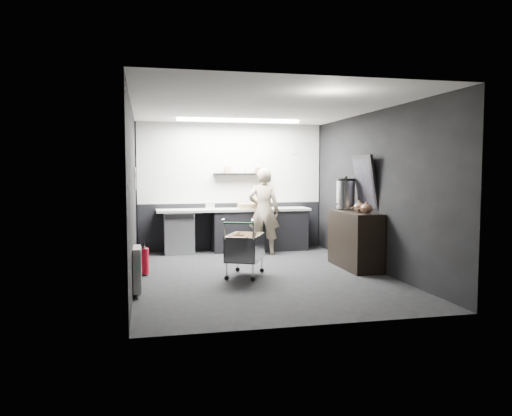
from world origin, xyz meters
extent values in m
plane|color=black|center=(0.00, 0.00, 0.00)|extent=(5.50, 5.50, 0.00)
plane|color=white|center=(0.00, 0.00, 2.70)|extent=(5.50, 5.50, 0.00)
plane|color=black|center=(0.00, 2.75, 1.35)|extent=(5.50, 0.00, 5.50)
plane|color=black|center=(0.00, -2.75, 1.35)|extent=(5.50, 0.00, 5.50)
plane|color=black|center=(-2.00, 0.00, 1.35)|extent=(0.00, 5.50, 5.50)
plane|color=black|center=(2.00, 0.00, 1.35)|extent=(0.00, 5.50, 5.50)
cube|color=silver|center=(0.00, 2.73, 1.85)|extent=(3.95, 0.02, 1.70)
cube|color=black|center=(0.00, 2.73, 0.50)|extent=(3.95, 0.02, 1.00)
cube|color=black|center=(0.20, 2.62, 1.62)|extent=(1.20, 0.22, 0.04)
cylinder|color=silver|center=(1.40, 2.72, 2.15)|extent=(0.20, 0.03, 0.20)
cube|color=white|center=(-1.98, 1.30, 1.55)|extent=(0.02, 0.30, 0.40)
cube|color=red|center=(-1.98, 1.30, 1.62)|extent=(0.02, 0.22, 0.10)
cube|color=silver|center=(-1.94, -0.90, 0.35)|extent=(0.10, 0.50, 0.60)
cube|color=white|center=(0.00, 1.85, 2.67)|extent=(2.40, 0.20, 0.04)
cube|color=black|center=(0.55, 2.42, 0.42)|extent=(2.00, 0.56, 0.85)
cube|color=#B3B3AE|center=(0.00, 2.42, 0.88)|extent=(3.20, 0.60, 0.05)
cube|color=#9EA0A5|center=(-1.15, 2.42, 0.42)|extent=(0.60, 0.58, 0.85)
cube|color=black|center=(-1.15, 2.12, 0.78)|extent=(0.56, 0.02, 0.10)
imported|color=beige|center=(0.53, 1.97, 0.87)|extent=(0.74, 0.61, 1.75)
cube|color=silver|center=(-0.27, -0.08, 0.28)|extent=(0.77, 0.90, 0.02)
cube|color=silver|center=(-0.51, -0.08, 0.47)|extent=(0.34, 0.70, 0.41)
cube|color=silver|center=(-0.03, -0.08, 0.47)|extent=(0.34, 0.70, 0.41)
cube|color=silver|center=(-0.27, -0.46, 0.47)|extent=(0.46, 0.23, 0.41)
cube|color=silver|center=(-0.27, 0.29, 0.47)|extent=(0.46, 0.23, 0.41)
cylinder|color=silver|center=(-0.48, -0.43, 0.15)|extent=(0.02, 0.02, 0.27)
cylinder|color=silver|center=(-0.06, -0.43, 0.15)|extent=(0.02, 0.02, 0.27)
cylinder|color=silver|center=(-0.48, 0.26, 0.15)|extent=(0.02, 0.02, 0.27)
cylinder|color=silver|center=(-0.06, 0.26, 0.15)|extent=(0.02, 0.02, 0.27)
cylinder|color=#258B44|center=(-0.27, -0.52, 0.90)|extent=(0.46, 0.24, 0.03)
cube|color=brown|center=(-0.38, 0.01, 0.46)|extent=(0.31, 0.34, 0.34)
cube|color=brown|center=(-0.14, -0.19, 0.44)|extent=(0.29, 0.31, 0.31)
cylinder|color=black|center=(-0.48, -0.43, 0.04)|extent=(0.08, 0.06, 0.07)
cylinder|color=black|center=(-0.48, 0.26, 0.04)|extent=(0.08, 0.06, 0.07)
cylinder|color=black|center=(-0.06, -0.43, 0.04)|extent=(0.08, 0.06, 0.07)
cylinder|color=black|center=(-0.06, 0.26, 0.04)|extent=(0.08, 0.06, 0.07)
cube|color=black|center=(1.73, 0.18, 0.49)|extent=(0.49, 1.31, 0.98)
cylinder|color=silver|center=(1.73, 0.61, 1.26)|extent=(0.33, 0.33, 0.50)
cylinder|color=black|center=(1.73, 0.61, 1.53)|extent=(0.33, 0.33, 0.04)
sphere|color=black|center=(1.73, 0.61, 1.58)|extent=(0.05, 0.05, 0.05)
ellipsoid|color=brown|center=(1.73, 0.01, 1.07)|extent=(0.20, 0.20, 0.16)
ellipsoid|color=brown|center=(1.73, -0.26, 1.07)|extent=(0.20, 0.20, 0.16)
cube|color=black|center=(1.94, 0.23, 1.48)|extent=(0.22, 0.77, 0.98)
cube|color=black|center=(1.92, 0.23, 1.48)|extent=(0.16, 0.66, 0.84)
cylinder|color=red|center=(-1.85, 0.34, 0.23)|extent=(0.16, 0.16, 0.42)
cone|color=black|center=(-1.85, 0.34, 0.47)|extent=(0.10, 0.10, 0.06)
cylinder|color=black|center=(-1.85, 0.34, 0.51)|extent=(0.03, 0.03, 0.06)
cube|color=#9D7B53|center=(0.35, 2.37, 0.95)|extent=(0.54, 0.42, 0.10)
cylinder|color=beige|center=(0.44, 2.42, 1.00)|extent=(0.20, 0.20, 0.20)
cube|color=silver|center=(-0.51, 2.37, 0.98)|extent=(0.20, 0.17, 0.16)
camera|label=1|loc=(-1.82, -7.83, 1.69)|focal=35.00mm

